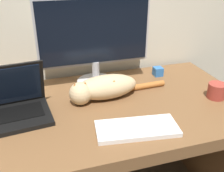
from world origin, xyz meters
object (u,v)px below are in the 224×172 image
Objects in this scene: monitor at (95,40)px; coffee_mug at (216,91)px; cat at (104,87)px; laptop at (12,107)px; external_keyboard at (137,128)px.

coffee_mug is at bearing -32.00° from monitor.
monitor reaches higher than cat.
laptop is 1.00m from coffee_mug.
coffee_mug is at bearing 24.38° from external_keyboard.
external_keyboard is 0.32m from cat.
monitor is at bearing 86.27° from cat.
coffee_mug is (0.55, -0.34, -0.22)m from monitor.
laptop is at bearing 173.44° from coffee_mug.
laptop is at bearing 160.02° from external_keyboard.
external_keyboard is (0.06, -0.49, -0.25)m from monitor.
external_keyboard is at bearing -83.58° from monitor.
cat is at bearing 108.44° from external_keyboard.
coffee_mug reaches higher than external_keyboard.
laptop is at bearing -152.69° from monitor.
coffee_mug is (0.49, 0.15, 0.03)m from external_keyboard.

